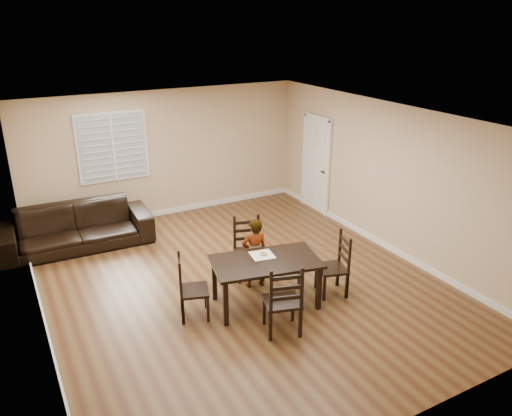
# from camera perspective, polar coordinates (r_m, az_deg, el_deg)

# --- Properties ---
(ground) EXTENTS (7.00, 7.00, 0.00)m
(ground) POSITION_cam_1_polar(r_m,az_deg,el_deg) (8.28, -1.70, -8.54)
(ground) COLOR brown
(ground) RESTS_ON ground
(room) EXTENTS (6.04, 7.04, 2.72)m
(room) POSITION_cam_1_polar(r_m,az_deg,el_deg) (7.72, -2.21, 3.83)
(room) COLOR tan
(room) RESTS_ON ground
(dining_table) EXTENTS (1.72, 1.18, 0.74)m
(dining_table) POSITION_cam_1_polar(r_m,az_deg,el_deg) (7.42, 1.12, -6.60)
(dining_table) COLOR black
(dining_table) RESTS_ON ground
(chair_near) EXTENTS (0.56, 0.54, 1.03)m
(chair_near) POSITION_cam_1_polar(r_m,az_deg,el_deg) (8.36, -0.99, -4.61)
(chair_near) COLOR black
(chair_near) RESTS_ON ground
(chair_far) EXTENTS (0.59, 0.57, 1.07)m
(chair_far) POSITION_cam_1_polar(r_m,az_deg,el_deg) (6.80, 3.29, -11.03)
(chair_far) COLOR black
(chair_far) RESTS_ON ground
(chair_left) EXTENTS (0.52, 0.54, 0.97)m
(chair_left) POSITION_cam_1_polar(r_m,az_deg,el_deg) (7.29, -8.04, -9.24)
(chair_left) COLOR black
(chair_left) RESTS_ON ground
(chair_right) EXTENTS (0.53, 0.55, 1.01)m
(chair_right) POSITION_cam_1_polar(r_m,az_deg,el_deg) (7.92, 9.50, -6.58)
(chair_right) COLOR black
(chair_right) RESTS_ON ground
(child) EXTENTS (0.46, 0.34, 1.16)m
(child) POSITION_cam_1_polar(r_m,az_deg,el_deg) (7.93, -0.17, -5.19)
(child) COLOR gray
(child) RESTS_ON ground
(napkin) EXTENTS (0.38, 0.38, 0.00)m
(napkin) POSITION_cam_1_polar(r_m,az_deg,el_deg) (7.52, 0.71, -5.39)
(napkin) COLOR beige
(napkin) RESTS_ON dining_table
(donut) EXTENTS (0.11, 0.11, 0.04)m
(donut) POSITION_cam_1_polar(r_m,az_deg,el_deg) (7.52, 0.85, -5.21)
(donut) COLOR #C98548
(donut) RESTS_ON napkin
(sofa) EXTENTS (2.75, 1.16, 0.79)m
(sofa) POSITION_cam_1_polar(r_m,az_deg,el_deg) (9.92, -19.82, -2.08)
(sofa) COLOR black
(sofa) RESTS_ON ground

